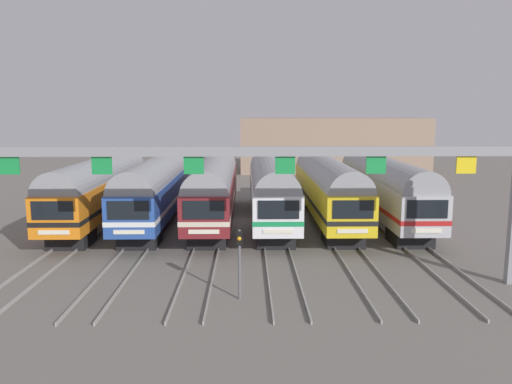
# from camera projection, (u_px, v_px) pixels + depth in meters

# --- Properties ---
(ground_plane) EXTENTS (160.00, 160.00, 0.00)m
(ground_plane) POSITION_uv_depth(u_px,v_px,m) (243.00, 222.00, 36.70)
(ground_plane) COLOR slate
(track_bed) EXTENTS (22.08, 70.00, 0.15)m
(track_bed) POSITION_uv_depth(u_px,v_px,m) (244.00, 187.00, 53.47)
(track_bed) COLOR gray
(track_bed) RESTS_ON ground
(commuter_train_orange) EXTENTS (2.88, 18.06, 5.05)m
(commuter_train_orange) POSITION_uv_depth(u_px,v_px,m) (100.00, 186.00, 36.09)
(commuter_train_orange) COLOR orange
(commuter_train_orange) RESTS_ON ground
(commuter_train_blue) EXTENTS (2.88, 18.06, 4.77)m
(commuter_train_blue) POSITION_uv_depth(u_px,v_px,m) (157.00, 186.00, 36.16)
(commuter_train_blue) COLOR #284C9E
(commuter_train_blue) RESTS_ON ground
(commuter_train_maroon) EXTENTS (2.88, 18.06, 4.77)m
(commuter_train_maroon) POSITION_uv_depth(u_px,v_px,m) (214.00, 186.00, 36.23)
(commuter_train_maroon) COLOR maroon
(commuter_train_maroon) RESTS_ON ground
(commuter_train_white) EXTENTS (2.88, 18.06, 5.05)m
(commuter_train_white) POSITION_uv_depth(u_px,v_px,m) (271.00, 186.00, 36.31)
(commuter_train_white) COLOR white
(commuter_train_white) RESTS_ON ground
(commuter_train_yellow) EXTENTS (2.88, 18.06, 5.05)m
(commuter_train_yellow) POSITION_uv_depth(u_px,v_px,m) (327.00, 186.00, 36.38)
(commuter_train_yellow) COLOR gold
(commuter_train_yellow) RESTS_ON ground
(commuter_train_stainless) EXTENTS (2.88, 18.06, 5.05)m
(commuter_train_stainless) POSITION_uv_depth(u_px,v_px,m) (383.00, 186.00, 36.45)
(commuter_train_stainless) COLOR #B2B5BA
(commuter_train_stainless) RESTS_ON ground
(catenary_gantry) EXTENTS (25.82, 0.44, 6.97)m
(catenary_gantry) POSITION_uv_depth(u_px,v_px,m) (240.00, 171.00, 22.52)
(catenary_gantry) COLOR gray
(catenary_gantry) RESTS_ON ground
(yard_signal_mast) EXTENTS (0.28, 0.35, 3.07)m
(yard_signal_mast) POSITION_uv_depth(u_px,v_px,m) (239.00, 251.00, 21.25)
(yard_signal_mast) COLOR #59595E
(yard_signal_mast) RESTS_ON ground
(maintenance_building) EXTENTS (24.90, 10.00, 7.21)m
(maintenance_building) POSITION_uv_depth(u_px,v_px,m) (331.00, 144.00, 68.78)
(maintenance_building) COLOR gray
(maintenance_building) RESTS_ON ground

